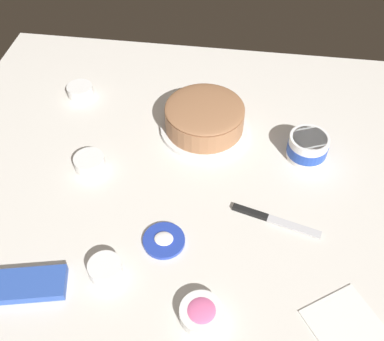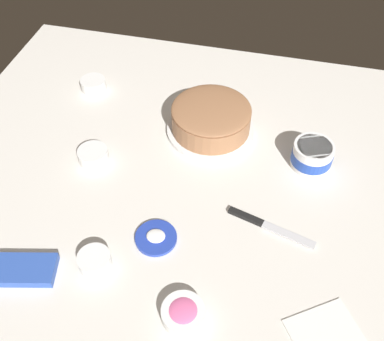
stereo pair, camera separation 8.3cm
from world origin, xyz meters
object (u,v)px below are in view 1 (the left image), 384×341
at_px(frosted_cake, 204,119).
at_px(sprinkle_bowl_rainbow, 90,162).
at_px(sprinkle_bowl_green, 105,269).
at_px(sprinkle_bowl_blue, 80,91).
at_px(paper_napkin, 347,326).
at_px(spreading_knife, 268,218).
at_px(sprinkle_bowl_pink, 201,313).
at_px(frosting_tub_lid, 164,240).
at_px(frosting_tub, 308,147).
at_px(candy_box_lower, 31,284).

xyz_separation_m(frosted_cake, sprinkle_bowl_rainbow, (0.31, 0.20, -0.03)).
distance_m(sprinkle_bowl_green, sprinkle_bowl_blue, 0.69).
bearing_deg(sprinkle_bowl_blue, paper_napkin, 139.58).
xyz_separation_m(frosted_cake, spreading_knife, (-0.21, 0.32, -0.04)).
xyz_separation_m(spreading_knife, sprinkle_bowl_pink, (0.14, 0.29, 0.01)).
bearing_deg(frosting_tub_lid, paper_napkin, 159.74).
xyz_separation_m(sprinkle_bowl_rainbow, paper_napkin, (-0.69, 0.38, -0.02)).
bearing_deg(sprinkle_bowl_rainbow, sprinkle_bowl_pink, 132.74).
bearing_deg(sprinkle_bowl_rainbow, paper_napkin, 151.04).
bearing_deg(frosting_tub, sprinkle_bowl_rainbow, 11.84).
xyz_separation_m(frosting_tub_lid, candy_box_lower, (0.28, 0.16, 0.01)).
xyz_separation_m(frosted_cake, sprinkle_bowl_green, (0.17, 0.53, -0.03)).
xyz_separation_m(frosting_tub, sprinkle_bowl_blue, (0.74, -0.18, -0.02)).
distance_m(candy_box_lower, paper_napkin, 0.72).
distance_m(spreading_knife, sprinkle_bowl_green, 0.43).
xyz_separation_m(frosted_cake, sprinkle_bowl_pink, (-0.07, 0.60, -0.03)).
bearing_deg(spreading_knife, frosted_cake, -56.93).
bearing_deg(sprinkle_bowl_blue, sprinkle_bowl_green, 112.08).
relative_size(frosting_tub_lid, paper_napkin, 0.71).
relative_size(sprinkle_bowl_pink, sprinkle_bowl_green, 1.23).
distance_m(sprinkle_bowl_pink, sprinkle_bowl_rainbow, 0.55).
bearing_deg(paper_napkin, frosting_tub, -81.62).
bearing_deg(sprinkle_bowl_green, frosting_tub, -136.49).
height_order(frosted_cake, frosting_tub, frosted_cake).
distance_m(frosting_tub_lid, candy_box_lower, 0.33).
bearing_deg(sprinkle_bowl_green, frosted_cake, -108.04).
distance_m(sprinkle_bowl_pink, paper_napkin, 0.32).
bearing_deg(candy_box_lower, frosting_tub, -154.24).
bearing_deg(sprinkle_bowl_rainbow, sprinkle_bowl_green, 112.41).
relative_size(spreading_knife, sprinkle_bowl_blue, 2.76).
height_order(spreading_knife, candy_box_lower, candy_box_lower).
xyz_separation_m(frosting_tub, candy_box_lower, (0.64, 0.52, -0.03)).
relative_size(frosting_tub, sprinkle_bowl_rainbow, 1.33).
distance_m(frosted_cake, sprinkle_bowl_pink, 0.61).
xyz_separation_m(sprinkle_bowl_blue, paper_napkin, (-0.82, 0.69, -0.02)).
bearing_deg(sprinkle_bowl_pink, frosting_tub, -114.47).
relative_size(frosted_cake, frosting_tub_lid, 2.55).
xyz_separation_m(sprinkle_bowl_pink, sprinkle_bowl_rainbow, (0.37, -0.40, 0.00)).
height_order(sprinkle_bowl_pink, sprinkle_bowl_rainbow, sprinkle_bowl_rainbow).
distance_m(sprinkle_bowl_rainbow, sprinkle_bowl_blue, 0.34).
height_order(spreading_knife, sprinkle_bowl_pink, sprinkle_bowl_pink).
bearing_deg(sprinkle_bowl_blue, frosting_tub_lid, 125.46).
distance_m(frosting_tub_lid, sprinkle_bowl_blue, 0.66).
height_order(frosting_tub_lid, spreading_knife, frosting_tub_lid).
xyz_separation_m(frosting_tub_lid, sprinkle_bowl_green, (0.12, 0.11, 0.01)).
relative_size(frosted_cake, sprinkle_bowl_rainbow, 3.09).
bearing_deg(paper_napkin, sprinkle_bowl_blue, -40.42).
bearing_deg(frosting_tub_lid, sprinkle_bowl_pink, 122.82).
xyz_separation_m(sprinkle_bowl_green, candy_box_lower, (0.16, 0.06, -0.01)).
relative_size(spreading_knife, sprinkle_bowl_rainbow, 2.66).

